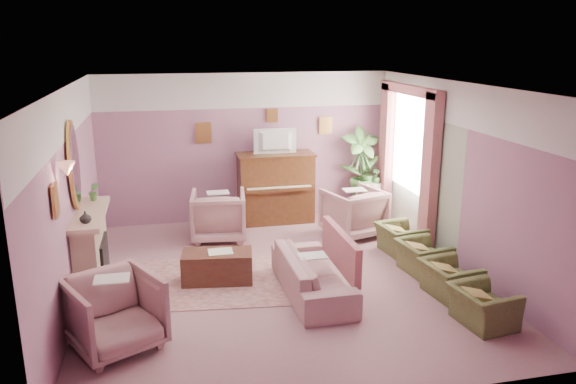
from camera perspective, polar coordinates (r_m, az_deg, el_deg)
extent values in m
cube|color=gray|center=(8.31, -0.93, -8.86)|extent=(5.50, 6.00, 0.01)
cube|color=white|center=(7.60, -1.02, 10.77)|extent=(5.50, 6.00, 0.01)
cube|color=slate|center=(10.72, -4.26, 4.51)|extent=(5.50, 0.02, 2.80)
cube|color=slate|center=(5.09, 6.00, -7.93)|extent=(5.50, 0.02, 2.80)
cube|color=slate|center=(7.78, -21.21, -0.66)|extent=(0.02, 6.00, 2.80)
cube|color=slate|center=(8.80, 16.84, 1.50)|extent=(0.02, 6.00, 2.80)
cube|color=silver|center=(10.57, -4.37, 10.24)|extent=(5.50, 0.01, 0.65)
cube|color=#9BA391|center=(9.99, 13.01, 1.44)|extent=(0.01, 3.00, 2.15)
cube|color=tan|center=(8.21, -19.35, -5.93)|extent=(0.30, 1.40, 1.10)
cube|color=black|center=(8.25, -18.56, -6.88)|extent=(0.18, 0.72, 0.68)
cube|color=#FF3B15|center=(8.31, -18.18, -8.01)|extent=(0.06, 0.54, 0.10)
cube|color=tan|center=(8.02, -19.49, -2.12)|extent=(0.40, 1.55, 0.07)
cube|color=tan|center=(8.38, -17.65, -9.30)|extent=(0.55, 1.50, 0.02)
ellipsoid|color=#B88340|center=(7.87, -20.94, 2.55)|extent=(0.04, 0.72, 1.20)
ellipsoid|color=silver|center=(7.87, -20.76, 2.57)|extent=(0.01, 0.60, 1.06)
cone|color=tan|center=(6.81, -21.57, 2.18)|extent=(0.20, 0.20, 0.16)
cube|color=#492714|center=(10.67, -1.27, 0.36)|extent=(1.40, 0.60, 1.30)
cube|color=#492714|center=(10.32, -0.88, 0.24)|extent=(1.30, 0.12, 0.06)
cube|color=beige|center=(10.31, -0.88, 0.46)|extent=(1.20, 0.08, 0.02)
cube|color=#492714|center=(10.52, -1.29, 3.83)|extent=(1.45, 0.65, 0.04)
imported|color=black|center=(10.41, -1.24, 5.34)|extent=(0.80, 0.12, 0.48)
cube|color=#B88340|center=(10.54, -8.59, 5.96)|extent=(0.30, 0.03, 0.38)
cube|color=#B88340|center=(10.95, 3.83, 6.76)|extent=(0.26, 0.03, 0.34)
cube|color=#B88340|center=(10.67, -1.61, 7.76)|extent=(0.22, 0.03, 0.26)
cube|color=#B88340|center=(6.55, -22.56, -0.77)|extent=(0.03, 0.28, 0.36)
cube|color=beige|center=(10.07, 12.44, 5.22)|extent=(0.03, 1.40, 1.80)
cube|color=#9B535A|center=(9.30, 14.22, 1.78)|extent=(0.16, 0.34, 2.60)
cube|color=#9B535A|center=(10.93, 9.92, 4.00)|extent=(0.16, 0.34, 2.60)
cube|color=#9B535A|center=(9.92, 12.30, 10.10)|extent=(0.16, 2.20, 0.16)
imported|color=#49833C|center=(8.50, -19.13, 0.06)|extent=(0.16, 0.16, 0.28)
imported|color=silver|center=(7.51, -19.89, -2.43)|extent=(0.16, 0.16, 0.16)
cube|color=#A16E6D|center=(8.31, -6.75, -8.94)|extent=(2.69, 2.08, 0.01)
cube|color=#47261B|center=(8.22, -7.18, -7.54)|extent=(1.06, 0.64, 0.45)
cube|color=beige|center=(8.14, -6.89, -6.03)|extent=(0.35, 0.28, 0.01)
imported|color=#AC8080|center=(7.75, 2.49, -7.59)|extent=(0.64, 1.92, 0.78)
cube|color=#9B535A|center=(7.78, 5.37, -5.88)|extent=(0.10, 1.46, 0.53)
imported|color=#AC8080|center=(9.83, -7.08, -2.13)|extent=(0.91, 0.91, 0.95)
imported|color=#AC8080|center=(9.99, 6.70, -1.83)|extent=(0.91, 0.91, 0.95)
imported|color=#AC8080|center=(6.70, -17.22, -11.32)|extent=(0.91, 0.91, 0.95)
imported|color=#51582F|center=(7.36, 19.21, -10.36)|extent=(0.52, 0.74, 0.64)
imported|color=#51582F|center=(8.00, 16.14, -8.00)|extent=(0.52, 0.74, 0.64)
imported|color=#51582F|center=(8.67, 13.56, -5.97)|extent=(0.52, 0.74, 0.64)
imported|color=#51582F|center=(9.36, 11.37, -4.23)|extent=(0.52, 0.74, 0.64)
cylinder|color=silver|center=(11.16, 8.11, -0.71)|extent=(0.52, 0.52, 0.70)
imported|color=#49833C|center=(11.03, 8.21, 1.88)|extent=(0.30, 0.30, 0.34)
imported|color=#49833C|center=(10.99, 8.97, 1.64)|extent=(0.16, 0.16, 0.28)
cylinder|color=brown|center=(11.21, 7.25, -1.57)|extent=(0.34, 0.34, 0.34)
imported|color=#49833C|center=(10.99, 7.40, 2.88)|extent=(0.76, 0.76, 1.44)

